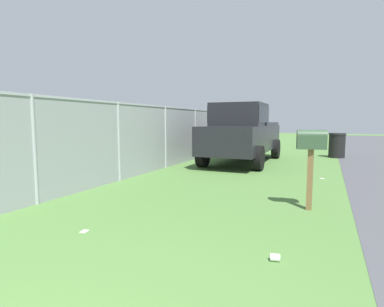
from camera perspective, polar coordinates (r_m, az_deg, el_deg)
The scene contains 7 objects.
mailbox at distance 5.46m, azimuth 21.21°, elevation 1.21°, with size 0.27×0.49×1.35m.
pickup_truck at distance 11.11m, azimuth 9.29°, elevation 3.93°, with size 5.14×2.07×2.09m.
trash_bin at distance 13.92m, azimuth 25.26°, elevation 1.39°, with size 0.66×0.66×1.01m.
fence_section at distance 9.85m, azimuth -4.96°, elevation 3.44°, with size 14.48×0.07×1.96m.
litter_wrapper_by_mailbox at distance 4.55m, azimuth -19.33°, elevation -13.42°, with size 0.12×0.08×0.01m, color silver.
litter_wrapper_midfield_b at distance 8.74m, azimuth 22.97°, elevation -4.26°, with size 0.12×0.08×0.01m, color silver.
litter_cup_midfield_a at distance 3.58m, azimuth 15.14°, elevation -18.11°, with size 0.08×0.08×0.10m, color white.
Camera 1 is at (-0.40, -1.66, 1.49)m, focal length 28.79 mm.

